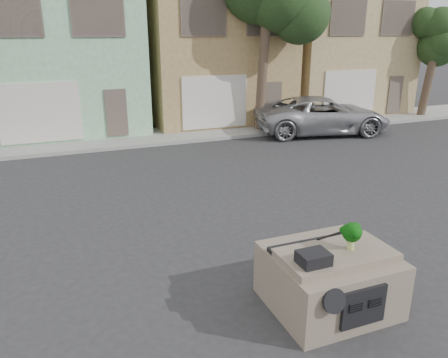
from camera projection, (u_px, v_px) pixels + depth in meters
ground_plane at (253, 234)px, 10.34m from camera, size 120.00×120.00×0.00m
sidewalk at (153, 137)px, 19.55m from camera, size 40.00×3.00×0.15m
townhouse_mint at (57, 48)px, 20.65m from camera, size 7.20×8.20×7.55m
townhouse_tan at (207, 46)px, 23.27m from camera, size 7.20×8.20×7.55m
townhouse_beige at (326, 45)px, 25.89m from camera, size 7.20×8.20×7.55m
silver_pickup at (321, 133)px, 20.50m from camera, size 6.62×4.10×1.71m
tree_near at (263, 38)px, 19.34m from camera, size 4.40×4.00×8.50m
tree_far at (431, 62)px, 23.23m from camera, size 3.20×3.00×6.00m
car_dashboard at (329, 277)px, 7.52m from camera, size 2.00×1.80×1.12m
instrument_hump at (314, 258)px, 6.80m from camera, size 0.48×0.38×0.20m
wiper_arm at (332, 235)px, 7.77m from camera, size 0.69×0.15×0.02m
broccoli at (352, 236)px, 7.22m from camera, size 0.51×0.51×0.48m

